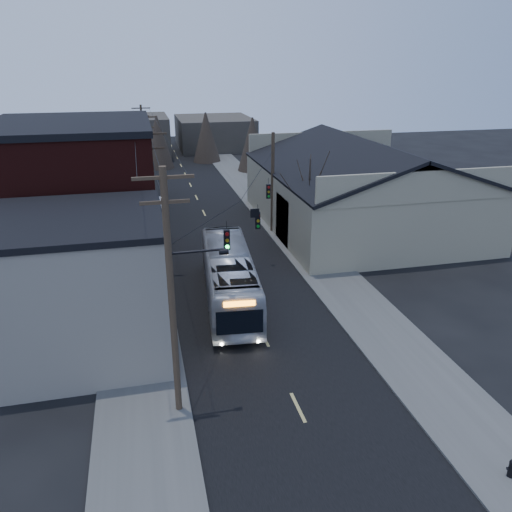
{
  "coord_description": "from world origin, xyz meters",
  "views": [
    {
      "loc": [
        -5.8,
        -14.69,
        14.0
      ],
      "look_at": [
        0.59,
        12.36,
        3.0
      ],
      "focal_mm": 35.0,
      "sensor_mm": 36.0,
      "label": 1
    }
  ],
  "objects": [
    {
      "name": "fire_hydrant",
      "position": [
        6.19,
        -3.47,
        0.5
      ],
      "size": [
        0.35,
        0.25,
        0.72
      ],
      "rotation": [
        0.0,
        0.0,
        -0.31
      ],
      "color": "black",
      "rests_on": "sidewalk_right"
    },
    {
      "name": "bare_tree",
      "position": [
        6.5,
        20.0,
        3.6
      ],
      "size": [
        0.4,
        0.4,
        7.2
      ],
      "primitive_type": "cone",
      "color": "black",
      "rests_on": "ground"
    },
    {
      "name": "building_left_far",
      "position": [
        -9.5,
        36.0,
        3.5
      ],
      "size": [
        9.0,
        14.0,
        7.0
      ],
      "primitive_type": "cube",
      "color": "#38332C",
      "rests_on": "ground"
    },
    {
      "name": "building_clapboard",
      "position": [
        -9.0,
        9.0,
        3.5
      ],
      "size": [
        8.0,
        8.0,
        7.0
      ],
      "primitive_type": "cube",
      "color": "gray",
      "rests_on": "ground"
    },
    {
      "name": "sidewalk_left",
      "position": [
        -6.5,
        30.0,
        0.06
      ],
      "size": [
        4.0,
        110.0,
        0.12
      ],
      "primitive_type": "cube",
      "color": "#474744",
      "rests_on": "ground"
    },
    {
      "name": "building_far_left",
      "position": [
        -6.0,
        65.0,
        3.0
      ],
      "size": [
        10.0,
        12.0,
        6.0
      ],
      "primitive_type": "cube",
      "color": "#38332C",
      "rests_on": "ground"
    },
    {
      "name": "ground",
      "position": [
        0.0,
        0.0,
        0.0
      ],
      "size": [
        160.0,
        160.0,
        0.0
      ],
      "primitive_type": "plane",
      "color": "black",
      "rests_on": "ground"
    },
    {
      "name": "sidewalk_right",
      "position": [
        6.5,
        30.0,
        0.06
      ],
      "size": [
        4.0,
        110.0,
        0.12
      ],
      "primitive_type": "cube",
      "color": "#474744",
      "rests_on": "ground"
    },
    {
      "name": "parked_car",
      "position": [
        -4.3,
        32.93,
        0.74
      ],
      "size": [
        1.83,
        4.58,
        1.48
      ],
      "primitive_type": "imported",
      "rotation": [
        0.0,
        0.0,
        0.06
      ],
      "color": "#B7B9C0",
      "rests_on": "ground"
    },
    {
      "name": "utility_lines",
      "position": [
        -3.11,
        24.14,
        4.95
      ],
      "size": [
        11.24,
        45.28,
        10.5
      ],
      "color": "#382B1E",
      "rests_on": "ground"
    },
    {
      "name": "road_surface",
      "position": [
        0.0,
        30.0,
        0.01
      ],
      "size": [
        9.0,
        110.0,
        0.02
      ],
      "primitive_type": "cube",
      "color": "black",
      "rests_on": "ground"
    },
    {
      "name": "warehouse",
      "position": [
        13.0,
        25.0,
        2.7
      ],
      "size": [
        16.16,
        20.6,
        7.73
      ],
      "color": "gray",
      "rests_on": "ground"
    },
    {
      "name": "building_brick",
      "position": [
        -10.0,
        20.0,
        5.0
      ],
      "size": [
        10.0,
        12.0,
        10.0
      ],
      "primitive_type": "cube",
      "color": "black",
      "rests_on": "ground"
    },
    {
      "name": "building_far_right",
      "position": [
        7.0,
        70.0,
        2.5
      ],
      "size": [
        12.0,
        14.0,
        5.0
      ],
      "primitive_type": "cube",
      "color": "#38332C",
      "rests_on": "ground"
    },
    {
      "name": "bus",
      "position": [
        -1.01,
        12.73,
        1.64
      ],
      "size": [
        3.82,
        12.0,
        3.29
      ],
      "primitive_type": "imported",
      "rotation": [
        0.0,
        0.0,
        3.05
      ],
      "color": "#A8ACB4",
      "rests_on": "ground"
    }
  ]
}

